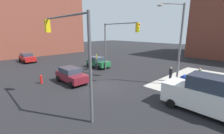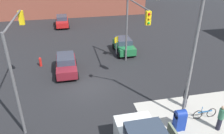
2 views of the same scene
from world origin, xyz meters
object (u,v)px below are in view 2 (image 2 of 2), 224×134
fire_hydrant (40,62)px  pedestrian_walking_north (221,117)px  pedestrian_waiting (186,97)px  coupe_green (124,45)px  bicycle_leaning_on_fence (205,114)px  pedestrian_crossing (117,48)px  traffic_signal_se_corner (17,50)px  coupe_red (62,21)px  street_lamp_corner (187,53)px  mailbox_blue (180,119)px  bicycle_at_crosswalk (133,48)px  traffic_signal_nw_corner (134,23)px  coupe_maroon (66,64)px

fire_hydrant → pedestrian_walking_north: 16.55m
pedestrian_waiting → pedestrian_walking_north: size_ratio=0.89×
coupe_green → bicycle_leaning_on_fence: bearing=10.9°
pedestrian_crossing → traffic_signal_se_corner: bearing=-5.7°
pedestrian_waiting → coupe_red: bearing=118.0°
street_lamp_corner → mailbox_blue: (1.21, -0.50, -3.94)m
mailbox_blue → bicycle_leaning_on_fence: bearing=105.3°
bicycle_at_crosswalk → mailbox_blue: bearing=-4.4°
pedestrian_crossing → street_lamp_corner: bearing=49.3°
traffic_signal_se_corner → coupe_red: traffic_signal_se_corner is taller
traffic_signal_nw_corner → coupe_maroon: size_ratio=1.57×
street_lamp_corner → coupe_green: street_lamp_corner is taller
pedestrian_walking_north → coupe_green: bearing=19.0°
bicycle_at_crosswalk → traffic_signal_se_corner: bearing=-49.4°
coupe_green → coupe_red: bearing=-151.6°
traffic_signal_se_corner → coupe_red: bearing=172.8°
traffic_signal_nw_corner → coupe_maroon: bearing=-97.4°
mailbox_blue → coupe_red: size_ratio=0.32×
coupe_red → traffic_signal_nw_corner: bearing=20.8°
street_lamp_corner → mailbox_blue: 4.15m
traffic_signal_se_corner → street_lamp_corner: (2.78, 10.00, 0.04)m
street_lamp_corner → fire_hydrant: size_ratio=8.51×
bicycle_at_crosswalk → pedestrian_crossing: bearing=-65.5°
mailbox_blue → bicycle_at_crosswalk: (-13.00, 1.00, -0.42)m
traffic_signal_se_corner → street_lamp_corner: size_ratio=0.81×
mailbox_blue → bicycle_at_crosswalk: 13.05m
traffic_signal_se_corner → bicycle_leaning_on_fence: traffic_signal_se_corner is taller
coupe_red → bicycle_at_crosswalk: bearing=32.8°
coupe_green → fire_hydrant: bearing=-79.7°
coupe_maroon → pedestrian_waiting: (7.29, 8.19, -0.00)m
street_lamp_corner → coupe_green: bearing=-176.8°
coupe_green → coupe_maroon: size_ratio=0.92×
fire_hydrant → bicycle_leaning_on_fence: size_ratio=0.54×
mailbox_blue → fire_hydrant: 14.50m
street_lamp_corner → pedestrian_crossing: bearing=-171.1°
traffic_signal_se_corner → pedestrian_crossing: (-8.01, 8.30, -3.70)m
coupe_green → coupe_maroon: bearing=-61.4°
pedestrian_walking_north → street_lamp_corner: bearing=54.6°
pedestrian_crossing → bicycle_at_crosswalk: bearing=154.9°
fire_hydrant → coupe_green: (-1.65, 9.04, 0.36)m
bicycle_leaning_on_fence → traffic_signal_nw_corner: bearing=-161.1°
pedestrian_crossing → fire_hydrant: bearing=-43.9°
street_lamp_corner → bicycle_leaning_on_fence: (0.61, 1.70, -4.35)m
coupe_red → pedestrian_crossing: 14.33m
pedestrian_crossing → bicycle_at_crosswalk: pedestrian_crossing is taller
traffic_signal_se_corner → bicycle_leaning_on_fence: size_ratio=3.71×
pedestrian_crossing → pedestrian_waiting: pedestrian_crossing is taller
pedestrian_crossing → bicycle_leaning_on_fence: bearing=57.0°
coupe_maroon → pedestrian_crossing: size_ratio=2.27×
traffic_signal_nw_corner → mailbox_blue: size_ratio=4.55×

